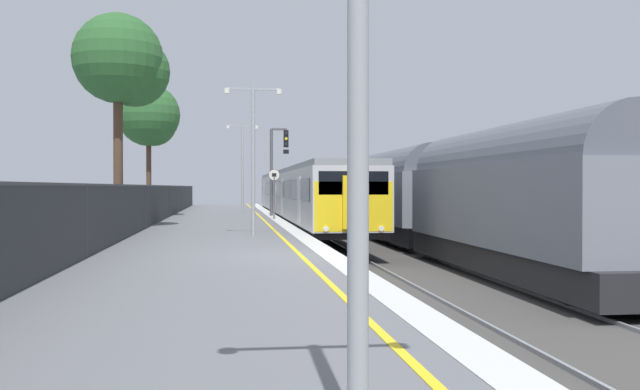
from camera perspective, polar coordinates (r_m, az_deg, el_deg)
name	(u,v)px	position (r m, az deg, el deg)	size (l,w,h in m)	color
ground	(419,278)	(18.39, 7.82, -6.53)	(17.40, 110.00, 1.21)	slate
commuter_train_at_platform	(299,194)	(43.51, -1.67, 0.09)	(2.83, 39.04, 3.81)	#B7B7BC
freight_train_adjacent_track	(440,194)	(28.63, 9.42, 0.09)	(2.60, 28.90, 4.43)	#232326
signal_gantry	(276,161)	(41.99, -3.49, 2.68)	(1.10, 0.24, 5.10)	#47474C
speed_limit_sign	(274,187)	(37.79, -3.64, 0.62)	(0.59, 0.08, 2.61)	#59595B
platform_lamp_mid	(253,147)	(25.09, -5.31, 3.84)	(2.00, 0.20, 5.17)	#93999E
platform_lamp_far	(242,161)	(45.54, -6.15, 2.70)	(2.00, 0.20, 5.62)	#93999E
platform_back_fence	(86,219)	(17.96, -17.99, -1.82)	(0.07, 99.00, 1.77)	#282B2D
background_tree_left	(150,118)	(42.07, -13.28, 5.97)	(3.52, 3.52, 7.51)	#473323
background_tree_centre	(123,64)	(30.31, -15.27, 9.96)	(3.80, 3.64, 8.59)	#473323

